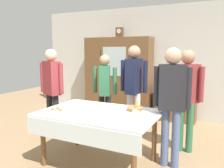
{
  "coord_description": "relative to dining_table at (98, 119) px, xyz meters",
  "views": [
    {
      "loc": [
        1.62,
        -3.06,
        1.66
      ],
      "look_at": [
        0.0,
        0.2,
        1.13
      ],
      "focal_mm": 37.83,
      "sensor_mm": 36.0,
      "label": 1
    }
  ],
  "objects": [
    {
      "name": "ground_plane",
      "position": [
        0.0,
        0.24,
        -0.68
      ],
      "size": [
        12.0,
        12.0,
        0.0
      ],
      "primitive_type": "plane",
      "color": "#997A56",
      "rests_on": "ground"
    },
    {
      "name": "back_wall",
      "position": [
        0.0,
        2.89,
        0.67
      ],
      "size": [
        6.4,
        0.1,
        2.7
      ],
      "primitive_type": "cube",
      "color": "silver",
      "rests_on": "ground"
    },
    {
      "name": "dining_table",
      "position": [
        0.0,
        0.0,
        0.0
      ],
      "size": [
        1.67,
        1.12,
        0.78
      ],
      "color": "brown",
      "rests_on": "ground"
    },
    {
      "name": "wall_cabinet",
      "position": [
        -0.9,
        2.59,
        0.3
      ],
      "size": [
        1.72,
        0.46,
        1.96
      ],
      "color": "brown",
      "rests_on": "ground"
    },
    {
      "name": "mantel_clock",
      "position": [
        -0.86,
        2.59,
        1.4
      ],
      "size": [
        0.18,
        0.11,
        0.24
      ],
      "color": "brown",
      "rests_on": "wall_cabinet"
    },
    {
      "name": "bookshelf_low",
      "position": [
        0.56,
        2.64,
        -0.25
      ],
      "size": [
        0.91,
        0.35,
        0.86
      ],
      "color": "brown",
      "rests_on": "ground"
    },
    {
      "name": "book_stack",
      "position": [
        0.56,
        2.64,
        0.23
      ],
      "size": [
        0.18,
        0.22,
        0.09
      ],
      "color": "#664C7A",
      "rests_on": "bookshelf_low"
    },
    {
      "name": "tea_cup_far_left",
      "position": [
        -0.27,
        0.09,
        0.13
      ],
      "size": [
        0.13,
        0.13,
        0.06
      ],
      "color": "white",
      "rests_on": "dining_table"
    },
    {
      "name": "tea_cup_back_edge",
      "position": [
        -0.04,
        0.29,
        0.13
      ],
      "size": [
        0.13,
        0.13,
        0.06
      ],
      "color": "silver",
      "rests_on": "dining_table"
    },
    {
      "name": "tea_cup_near_left",
      "position": [
        0.38,
        -0.21,
        0.13
      ],
      "size": [
        0.13,
        0.13,
        0.06
      ],
      "color": "white",
      "rests_on": "dining_table"
    },
    {
      "name": "tea_cup_front_edge",
      "position": [
        -0.44,
        0.14,
        0.13
      ],
      "size": [
        0.13,
        0.13,
        0.06
      ],
      "color": "white",
      "rests_on": "dining_table"
    },
    {
      "name": "tea_cup_mid_right",
      "position": [
        0.14,
        -0.02,
        0.13
      ],
      "size": [
        0.13,
        0.13,
        0.06
      ],
      "color": "white",
      "rests_on": "dining_table"
    },
    {
      "name": "tea_cup_far_right",
      "position": [
        0.51,
        0.11,
        0.13
      ],
      "size": [
        0.13,
        0.13,
        0.06
      ],
      "color": "silver",
      "rests_on": "dining_table"
    },
    {
      "name": "bread_basket",
      "position": [
        0.43,
        0.32,
        0.13
      ],
      "size": [
        0.24,
        0.24,
        0.16
      ],
      "color": "#9E7542",
      "rests_on": "dining_table"
    },
    {
      "name": "pastry_plate",
      "position": [
        -0.58,
        -0.2,
        0.11
      ],
      "size": [
        0.28,
        0.28,
        0.05
      ],
      "color": "white",
      "rests_on": "dining_table"
    },
    {
      "name": "spoon_far_left",
      "position": [
        -0.5,
        0.42,
        0.1
      ],
      "size": [
        0.12,
        0.02,
        0.01
      ],
      "color": "silver",
      "rests_on": "dining_table"
    },
    {
      "name": "spoon_back_edge",
      "position": [
        0.43,
        -0.38,
        0.1
      ],
      "size": [
        0.12,
        0.02,
        0.01
      ],
      "color": "silver",
      "rests_on": "dining_table"
    },
    {
      "name": "person_by_cabinet",
      "position": [
        0.07,
        1.19,
        0.38
      ],
      "size": [
        0.52,
        0.37,
        1.73
      ],
      "color": "silver",
      "rests_on": "ground"
    },
    {
      "name": "person_behind_table_right",
      "position": [
        1.04,
        1.01,
        0.33
      ],
      "size": [
        0.52,
        0.39,
        1.65
      ],
      "color": "#33704C",
      "rests_on": "ground"
    },
    {
      "name": "person_beside_shelf",
      "position": [
        -1.32,
        0.56,
        0.34
      ],
      "size": [
        0.52,
        0.32,
        1.67
      ],
      "color": "#232328",
      "rests_on": "ground"
    },
    {
      "name": "person_behind_table_left",
      "position": [
        -0.55,
        1.22,
        0.27
      ],
      "size": [
        0.52,
        0.41,
        1.56
      ],
      "color": "#232328",
      "rests_on": "ground"
    },
    {
      "name": "person_near_right_end",
      "position": [
        0.94,
        0.39,
        0.35
      ],
      "size": [
        0.52,
        0.31,
        1.69
      ],
      "color": "slate",
      "rests_on": "ground"
    }
  ]
}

